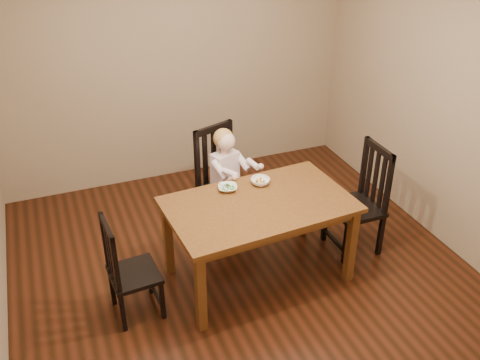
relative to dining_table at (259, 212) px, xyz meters
name	(u,v)px	position (x,y,z in m)	size (l,w,h in m)	color
room	(241,136)	(-0.11, 0.12, 0.67)	(4.01, 4.01, 2.71)	#401B0D
dining_table	(259,212)	(0.00, 0.00, 0.00)	(1.59, 1.02, 0.77)	#502912
chair_child	(223,183)	(-0.02, 0.83, -0.16)	(0.59, 0.57, 1.08)	black
chair_left	(128,271)	(-1.14, -0.06, -0.24)	(0.40, 0.42, 0.91)	black
chair_right	(360,201)	(1.05, 0.06, -0.17)	(0.44, 0.46, 1.05)	black
toddler	(226,171)	(-0.01, 0.78, -0.01)	(0.34, 0.42, 0.58)	white
bowl_peas	(228,188)	(-0.17, 0.29, 0.11)	(0.16, 0.16, 0.04)	white
bowl_veg	(260,181)	(0.13, 0.28, 0.12)	(0.17, 0.17, 0.05)	white
fork	(224,188)	(-0.21, 0.27, 0.13)	(0.07, 0.11, 0.05)	silver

